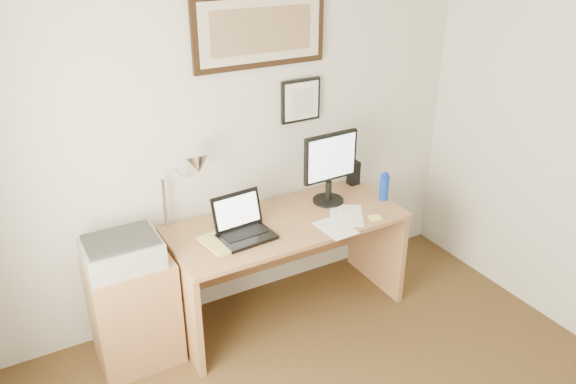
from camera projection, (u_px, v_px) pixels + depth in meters
wall_back at (241, 138)px, 3.78m from camera, size 3.50×0.02×2.50m
side_cabinet at (134, 311)px, 3.51m from camera, size 0.50×0.40×0.73m
water_bottle at (384, 187)px, 4.02m from camera, size 0.07×0.07×0.19m
bottle_cap at (385, 174)px, 3.98m from camera, size 0.03×0.03×0.02m
speaker at (353, 173)px, 4.26m from camera, size 0.08×0.07×0.18m
paper_sheet_a at (336, 228)px, 3.68m from camera, size 0.21×0.29×0.00m
paper_sheet_b at (346, 215)px, 3.84m from camera, size 0.36×0.39×0.00m
sticky_pad at (375, 218)px, 3.79m from camera, size 0.10×0.10×0.01m
marker_pen at (346, 210)px, 3.90m from camera, size 0.14×0.06×0.02m
book at (207, 248)px, 3.44m from camera, size 0.24×0.31×0.02m
desk at (281, 245)px, 3.95m from camera, size 1.60×0.70×0.75m
laptop at (243, 227)px, 3.58m from camera, size 0.36×0.32×0.26m
lcd_monitor at (330, 165)px, 3.90m from camera, size 0.42×0.22×0.52m
printer at (122, 252)px, 3.29m from camera, size 0.44×0.34×0.18m
desk_lamp at (195, 168)px, 3.48m from camera, size 0.29×0.27×0.53m
picture_large at (261, 30)px, 3.52m from camera, size 0.92×0.04×0.47m
picture_small at (301, 101)px, 3.87m from camera, size 0.30×0.03×0.30m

